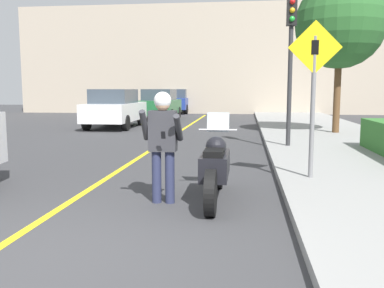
% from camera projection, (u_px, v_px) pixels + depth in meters
% --- Properties ---
extents(ground_plane, '(80.00, 80.00, 0.00)m').
position_uv_depth(ground_plane, '(41.00, 260.00, 4.25)').
color(ground_plane, '#38383A').
extents(road_center_line, '(0.12, 36.00, 0.01)m').
position_uv_depth(road_center_line, '(135.00, 160.00, 10.22)').
color(road_center_line, yellow).
rests_on(road_center_line, ground).
extents(building_backdrop, '(28.00, 1.20, 7.42)m').
position_uv_depth(building_backdrop, '(217.00, 59.00, 29.36)').
color(building_backdrop, '#B2A38E').
rests_on(building_backdrop, ground).
extents(motorcycle, '(0.62, 2.28, 1.30)m').
position_uv_depth(motorcycle, '(215.00, 167.00, 6.46)').
color(motorcycle, black).
rests_on(motorcycle, ground).
extents(person_biker, '(0.59, 0.46, 1.65)m').
position_uv_depth(person_biker, '(163.00, 136.00, 6.25)').
color(person_biker, '#282D4C').
rests_on(person_biker, ground).
extents(crossing_sign, '(0.91, 0.08, 2.70)m').
position_uv_depth(crossing_sign, '(314.00, 84.00, 7.33)').
color(crossing_sign, slate).
rests_on(crossing_sign, sidewalk_curb).
extents(traffic_light, '(0.26, 0.30, 3.98)m').
position_uv_depth(traffic_light, '(291.00, 44.00, 11.42)').
color(traffic_light, '#2D2D30').
rests_on(traffic_light, sidewalk_curb).
extents(street_tree, '(3.11, 3.11, 5.36)m').
position_uv_depth(street_tree, '(340.00, 24.00, 14.87)').
color(street_tree, brown).
rests_on(street_tree, sidewalk_curb).
extents(parked_car_white, '(1.88, 4.20, 1.68)m').
position_uv_depth(parked_car_white, '(115.00, 108.00, 18.61)').
color(parked_car_white, black).
rests_on(parked_car_white, ground).
extents(parked_car_green, '(1.88, 4.20, 1.68)m').
position_uv_depth(parked_car_green, '(160.00, 104.00, 23.87)').
color(parked_car_green, black).
rests_on(parked_car_green, ground).
extents(parked_car_blue, '(1.88, 4.20, 1.68)m').
position_uv_depth(parked_car_blue, '(177.00, 101.00, 30.12)').
color(parked_car_blue, black).
rests_on(parked_car_blue, ground).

